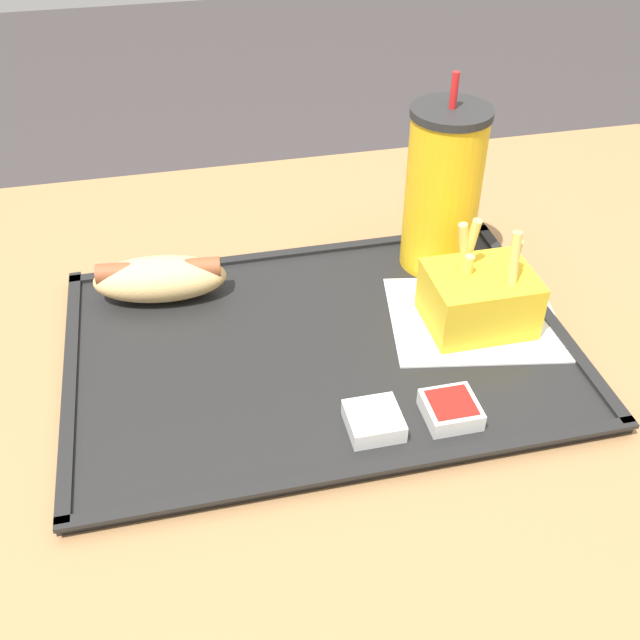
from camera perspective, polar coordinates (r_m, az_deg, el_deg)
name	(u,v)px	position (r m, az deg, el deg)	size (l,w,h in m)	color
dining_table	(334,569)	(1.01, 1.10, -18.43)	(1.14, 0.81, 0.75)	olive
food_tray	(320,348)	(0.71, 0.00, -2.18)	(0.47, 0.33, 0.01)	black
paper_napkin	(473,318)	(0.76, 11.59, 0.18)	(0.19, 0.17, 0.00)	white
soda_cup	(443,190)	(0.79, 9.35, 9.77)	(0.08, 0.08, 0.21)	gold
hot_dog_far	(160,278)	(0.77, -12.10, 3.17)	(0.14, 0.07, 0.05)	#DBB270
fries_carton	(479,298)	(0.73, 12.01, 1.68)	(0.10, 0.08, 0.11)	gold
sauce_cup_mayo	(378,420)	(0.63, 4.42, -7.57)	(0.04, 0.04, 0.02)	silver
sauce_cup_ketchup	(451,409)	(0.65, 9.93, -6.70)	(0.04, 0.04, 0.02)	silver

